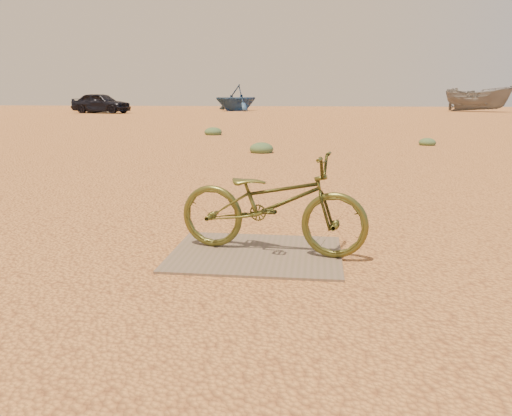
# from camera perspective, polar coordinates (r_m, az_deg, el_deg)

# --- Properties ---
(ground) EXTENTS (120.00, 120.00, 0.00)m
(ground) POSITION_cam_1_polar(r_m,az_deg,el_deg) (4.33, -0.40, -7.06)
(ground) COLOR #DE914B
(ground) RESTS_ON ground
(plywood_board) EXTENTS (1.59, 1.24, 0.02)m
(plywood_board) POSITION_cam_1_polar(r_m,az_deg,el_deg) (4.71, 0.00, -5.22)
(plywood_board) COLOR brown
(plywood_board) RESTS_ON ground
(bicycle) EXTENTS (1.87, 0.92, 0.94)m
(bicycle) POSITION_cam_1_polar(r_m,az_deg,el_deg) (4.63, 1.80, 0.60)
(bicycle) COLOR #4B4C1E
(bicycle) RESTS_ON plywood_board
(car) EXTENTS (4.93, 2.67, 1.59)m
(car) POSITION_cam_1_polar(r_m,az_deg,el_deg) (42.37, -17.30, 11.39)
(car) COLOR black
(car) RESTS_ON ground
(boat_near_left) EXTENTS (6.31, 7.19, 1.24)m
(boat_near_left) POSITION_cam_1_polar(r_m,az_deg,el_deg) (45.16, -17.58, 11.20)
(boat_near_left) COLOR white
(boat_near_left) RESTS_ON ground
(boat_far_left) EXTENTS (5.87, 5.90, 2.35)m
(boat_far_left) POSITION_cam_1_polar(r_m,az_deg,el_deg) (46.22, -2.28, 12.50)
(boat_far_left) COLOR #2C4C78
(boat_far_left) RESTS_ON ground
(boat_mid_right) EXTENTS (5.79, 4.76, 2.15)m
(boat_mid_right) POSITION_cam_1_polar(r_m,az_deg,el_deg) (47.83, 24.01, 11.31)
(boat_mid_right) COLOR slate
(boat_mid_right) RESTS_ON ground
(kale_a) EXTENTS (0.62, 0.62, 0.34)m
(kale_a) POSITION_cam_1_polar(r_m,az_deg,el_deg) (13.00, 0.63, 6.36)
(kale_a) COLOR #5A774C
(kale_a) RESTS_ON ground
(kale_b) EXTENTS (0.50, 0.50, 0.27)m
(kale_b) POSITION_cam_1_polar(r_m,az_deg,el_deg) (15.75, 18.96, 6.81)
(kale_b) COLOR #5A774C
(kale_b) RESTS_ON ground
(kale_c) EXTENTS (0.65, 0.65, 0.36)m
(kale_c) POSITION_cam_1_polar(r_m,az_deg,el_deg) (18.84, -4.91, 8.34)
(kale_c) COLOR #5A774C
(kale_c) RESTS_ON ground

